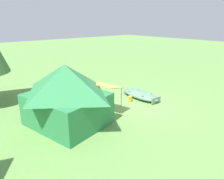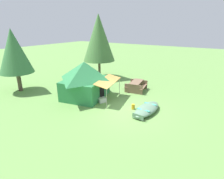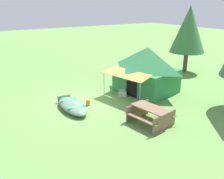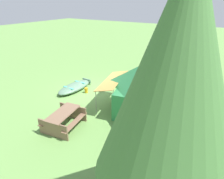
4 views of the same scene
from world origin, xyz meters
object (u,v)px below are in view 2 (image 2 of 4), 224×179
object	(u,v)px
beached_rowboat	(147,109)
pine_tree_back_right	(99,38)
canvas_cabin_tent	(85,79)
fuel_can	(133,107)
cooler_box	(102,100)
picnic_table	(136,85)
pine_tree_back_left	(14,51)

from	to	relation	value
beached_rowboat	pine_tree_back_right	distance (m)	9.53
canvas_cabin_tent	fuel_can	bearing A→B (deg)	-89.54
fuel_can	cooler_box	bearing A→B (deg)	94.49
beached_rowboat	fuel_can	xyz separation A→B (m)	(-0.06, 0.91, -0.04)
picnic_table	cooler_box	distance (m)	3.66
pine_tree_back_left	pine_tree_back_right	xyz separation A→B (m)	(6.83, -3.10, 0.76)
fuel_can	beached_rowboat	bearing A→B (deg)	-86.19
beached_rowboat	pine_tree_back_left	size ratio (longest dim) A/B	0.54
pine_tree_back_left	picnic_table	bearing A→B (deg)	-57.06
pine_tree_back_right	beached_rowboat	bearing A→B (deg)	-123.91
picnic_table	fuel_can	bearing A→B (deg)	-157.50
cooler_box	fuel_can	bearing A→B (deg)	-85.51
canvas_cabin_tent	fuel_can	world-z (taller)	canvas_cabin_tent
picnic_table	cooler_box	size ratio (longest dim) A/B	3.79
fuel_can	pine_tree_back_right	xyz separation A→B (m)	(4.94, 6.34, 3.83)
beached_rowboat	fuel_can	world-z (taller)	beached_rowboat
picnic_table	pine_tree_back_right	xyz separation A→B (m)	(1.61, 4.96, 3.51)
beached_rowboat	picnic_table	world-z (taller)	picnic_table
picnic_table	fuel_can	world-z (taller)	picnic_table
picnic_table	pine_tree_back_left	size ratio (longest dim) A/B	0.39
pine_tree_back_right	picnic_table	bearing A→B (deg)	-107.92
pine_tree_back_right	fuel_can	bearing A→B (deg)	-127.89
canvas_cabin_tent	beached_rowboat	bearing A→B (deg)	-88.91
pine_tree_back_right	cooler_box	bearing A→B (deg)	-141.97
beached_rowboat	pine_tree_back_right	xyz separation A→B (m)	(4.88, 7.26, 3.78)
canvas_cabin_tent	cooler_box	distance (m)	2.04
picnic_table	fuel_can	size ratio (longest dim) A/B	5.82
canvas_cabin_tent	cooler_box	size ratio (longest dim) A/B	8.48
picnic_table	cooler_box	bearing A→B (deg)	164.76
fuel_can	pine_tree_back_right	bearing A→B (deg)	52.11
picnic_table	beached_rowboat	bearing A→B (deg)	-144.98
beached_rowboat	pine_tree_back_left	xyz separation A→B (m)	(-1.95, 10.35, 3.02)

